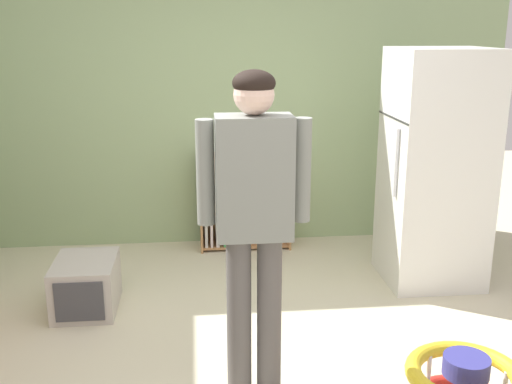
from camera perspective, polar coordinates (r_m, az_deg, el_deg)
The scene contains 6 objects.
ground_plane at distance 3.60m, azimuth -1.97°, elevation -17.12°, with size 12.00×12.00×0.00m, color beige.
back_wall at distance 5.39m, azimuth -3.83°, elevation 9.17°, with size 5.20×0.06×2.70m, color #98B380.
refrigerator at distance 4.77m, azimuth 16.50°, elevation 2.13°, with size 0.73×0.68×1.78m.
bookshelf at distance 5.42m, azimuth -1.66°, elevation -1.47°, with size 0.80×0.28×0.85m.
standing_person at distance 3.04m, azimuth -0.18°, elevation -1.61°, with size 0.57×0.22×1.73m.
pet_carrier at distance 4.45m, azimuth -15.69°, elevation -8.42°, with size 0.42×0.55×0.36m.
Camera 1 is at (-0.19, -3.03, 1.94)m, focal length 42.53 mm.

